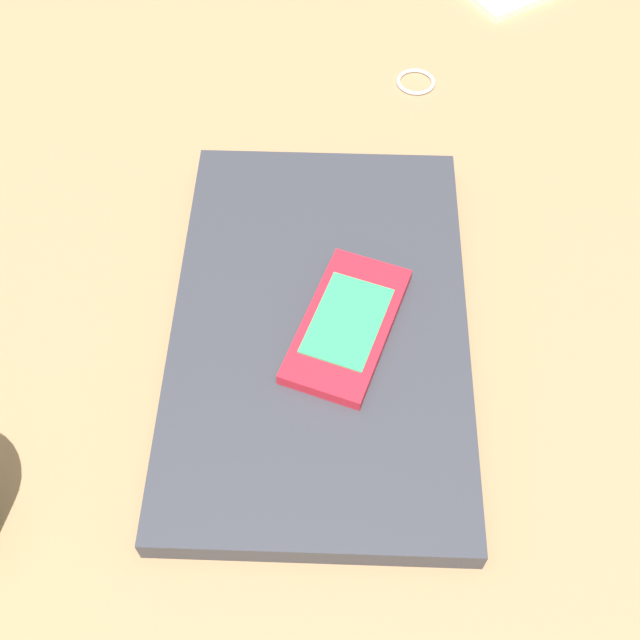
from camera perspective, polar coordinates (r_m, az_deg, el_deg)
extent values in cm
cube|color=#9E7751|center=(59.32, 2.71, -2.94)|extent=(120.00, 80.00, 3.00)
cube|color=#33353D|center=(57.81, 0.00, -0.54)|extent=(36.93, 26.43, 2.08)
cube|color=red|center=(56.11, 1.97, -0.36)|extent=(13.29, 10.85, 1.00)
cube|color=#33A566|center=(55.63, 1.98, -0.03)|extent=(8.69, 7.57, 0.14)
torus|color=silver|center=(78.37, 6.91, 16.67)|extent=(3.65, 3.65, 0.36)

